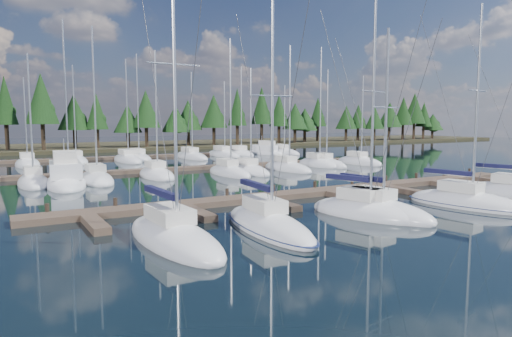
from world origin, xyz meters
TOP-DOWN VIEW (x-y plane):
  - ground at (0.00, 30.00)m, footprint 260.00×260.00m
  - far_shore at (0.00, 90.00)m, footprint 220.00×30.00m
  - main_dock at (0.00, 17.36)m, footprint 44.00×6.13m
  - back_docks at (0.00, 49.58)m, footprint 50.00×21.80m
  - front_sailboat_0 at (-15.38, 9.94)m, footprint 3.28×9.29m
  - front_sailboat_1 at (-10.13, 9.85)m, footprint 3.49×9.53m
  - front_sailboat_2 at (-3.05, 10.03)m, footprint 4.83×8.01m
  - front_sailboat_3 at (-2.33, 9.65)m, footprint 3.79×8.12m
  - front_sailboat_4 at (5.10, 8.87)m, footprint 4.35×8.91m
  - back_sailboat_rows at (0.29, 45.39)m, footprint 43.33×32.83m
  - motor_yacht_left at (-17.10, 33.29)m, footprint 4.34×10.48m
  - motor_yacht_right at (18.16, 56.83)m, footprint 4.76×8.20m
  - tree_line at (-2.96, 80.24)m, footprint 184.51×12.17m

SIDE VIEW (x-z plane):
  - ground at x=0.00m, z-range 0.00..0.00m
  - back_docks at x=0.00m, z-range 0.00..0.40m
  - main_dock at x=0.00m, z-range -0.25..0.65m
  - back_sailboat_rows at x=0.29m, z-range -7.83..8.36m
  - front_sailboat_1 at x=-10.13m, z-range -6.16..6.72m
  - front_sailboat_3 at x=-2.33m, z-range -5.73..6.29m
  - front_sailboat_4 at x=5.10m, z-range -6.79..7.36m
  - front_sailboat_2 at x=-3.05m, z-range -6.57..7.15m
  - front_sailboat_0 at x=-15.38m, z-range -7.30..7.89m
  - far_shore at x=0.00m, z-range 0.00..0.60m
  - motor_yacht_right at x=18.16m, z-range -1.50..2.38m
  - motor_yacht_left at x=-17.10m, z-range -2.01..3.11m
  - tree_line at x=-2.96m, z-range 0.58..14.30m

